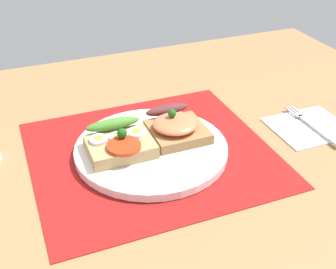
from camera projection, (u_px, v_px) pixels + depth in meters
ground_plane at (152, 162)px, 75.03cm from camera, size 120.00×90.00×3.20cm
placemat at (151, 153)px, 74.10cm from camera, size 39.02×35.65×0.30cm
plate at (151, 149)px, 73.66cm from camera, size 25.31×25.31×1.35cm
sandwich_egg_tomato at (120, 143)px, 71.08cm from camera, size 10.40×9.86×4.36cm
sandwich_salmon at (176, 126)px, 75.16cm from camera, size 9.29×10.54×5.05cm
napkin at (309, 126)px, 81.17cm from camera, size 13.55×11.66×0.60cm
fork at (310, 124)px, 81.10cm from camera, size 1.62×14.69×0.32cm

